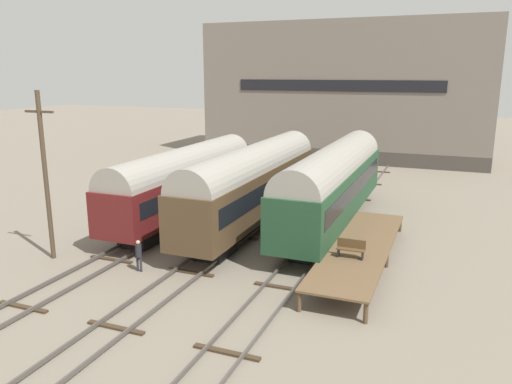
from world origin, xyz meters
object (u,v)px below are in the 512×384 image
(train_car_green, at_px, (333,181))
(person_worker, at_px, (139,253))
(utility_pole, at_px, (45,174))
(train_car_brown, at_px, (253,181))
(train_car_maroon, at_px, (185,179))
(bench, at_px, (351,248))

(train_car_green, xyz_separation_m, person_worker, (-7.34, -11.06, -2.06))
(person_worker, bearing_deg, utility_pole, -178.44)
(train_car_brown, xyz_separation_m, train_car_maroon, (-4.82, -0.36, -0.22))
(train_car_green, xyz_separation_m, utility_pole, (-12.78, -11.21, 1.60))
(bench, relative_size, utility_pole, 0.16)
(train_car_green, bearing_deg, utility_pole, -138.75)
(train_car_maroon, distance_m, utility_pole, 9.70)
(train_car_maroon, xyz_separation_m, bench, (12.37, -5.51, -1.35))
(train_car_brown, distance_m, train_car_green, 5.16)
(train_car_brown, xyz_separation_m, utility_pole, (-7.96, -9.36, 1.60))
(person_worker, bearing_deg, train_car_brown, 74.72)
(train_car_brown, relative_size, utility_pole, 1.97)
(person_worker, bearing_deg, train_car_maroon, 104.61)
(train_car_brown, bearing_deg, person_worker, -105.28)
(train_car_brown, bearing_deg, bench, -37.89)
(train_car_brown, distance_m, utility_pole, 12.39)
(train_car_maroon, bearing_deg, train_car_brown, 4.27)
(train_car_green, relative_size, bench, 12.94)
(train_car_brown, bearing_deg, train_car_maroon, -175.73)
(train_car_green, height_order, person_worker, train_car_green)
(bench, distance_m, person_worker, 10.61)
(bench, height_order, person_worker, bench)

